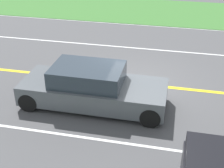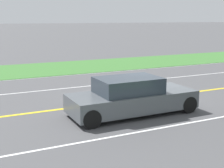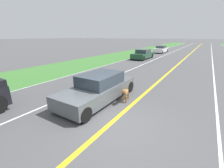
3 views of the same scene
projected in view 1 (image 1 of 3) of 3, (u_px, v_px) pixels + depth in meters
ground_plane at (141, 84)px, 11.76m from camera, size 400.00×400.00×0.00m
centre_divider_line at (141, 84)px, 11.76m from camera, size 0.18×160.00×0.01m
lane_edge_line_left at (158, 26)px, 17.74m from camera, size 0.14×160.00×0.01m
lane_dash_same_dir at (124, 143)px, 8.77m from camera, size 0.10×160.00×0.01m
lane_dash_oncoming at (151, 49)px, 14.75m from camera, size 0.10×160.00×0.01m
grass_verge_left at (162, 11)px, 20.29m from camera, size 6.00×160.00×0.03m
ego_car at (92, 88)px, 10.25m from camera, size 1.85×4.76×1.39m
dog at (88, 73)px, 11.50m from camera, size 0.46×1.24×0.80m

